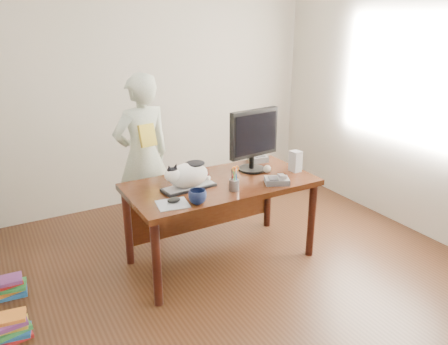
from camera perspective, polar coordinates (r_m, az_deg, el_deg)
room at (r=3.05m, az=5.13°, el=5.73°), size 4.50×4.50×4.50m
desk at (r=3.84m, az=-0.95°, el=-2.90°), size 1.60×0.80×0.75m
keyboard at (r=3.58m, az=-4.62°, el=-1.91°), size 0.46×0.21×0.03m
cat at (r=3.53m, az=-4.85°, el=-0.25°), size 0.43×0.25×0.25m
monitor at (r=3.89m, az=3.91°, el=4.66°), size 0.50×0.27×0.56m
pen_cup at (r=3.52m, az=1.34°, el=-1.46°), size 0.09×0.09×0.21m
mousepad at (r=3.31m, az=-6.73°, el=-4.12°), size 0.26×0.24×0.01m
mouse at (r=3.32m, az=-6.56°, el=-3.59°), size 0.11×0.08×0.04m
coffee_mug at (r=3.29m, az=-3.49°, el=-3.18°), size 0.18×0.18×0.11m
phone at (r=3.70m, az=6.98°, el=-0.99°), size 0.24×0.21×0.09m
speaker at (r=3.99m, az=9.32°, el=1.47°), size 0.09×0.10×0.19m
baseball at (r=3.94m, az=5.67°, el=0.47°), size 0.07×0.07×0.07m
book_stack at (r=3.86m, az=-3.80°, el=0.09°), size 0.21×0.16×0.08m
calculator at (r=4.26m, az=4.37°, el=1.97°), size 0.18×0.22×0.06m
person at (r=4.29m, az=-10.56°, el=2.08°), size 0.64×0.47×1.60m
held_book at (r=4.06m, az=-9.98°, el=4.80°), size 0.16×0.11×0.21m
book_pile_a at (r=3.47m, az=-26.00°, el=-17.75°), size 0.27×0.22×0.18m
book_pile_b at (r=3.94m, az=-26.22°, el=-13.25°), size 0.26×0.20×0.15m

